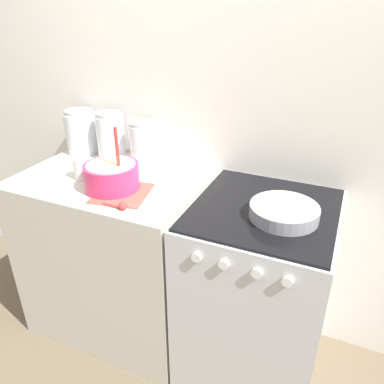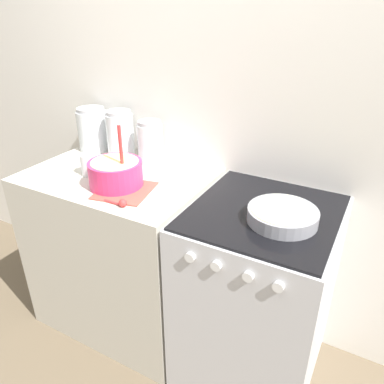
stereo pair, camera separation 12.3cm
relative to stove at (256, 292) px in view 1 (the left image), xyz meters
The scene contains 11 objects.
wall_back 0.88m from the stove, 132.59° to the left, with size 4.84×0.05×2.40m.
countertop_cabinet 0.79m from the stove, behind, with size 0.92×0.66×0.94m.
stove is the anchor object (origin of this frame).
mixing_bowl 0.89m from the stove, behind, with size 0.25×0.25×0.30m.
baking_pan 0.51m from the stove, 30.25° to the right, with size 0.28×0.28×0.06m.
storage_jar_left 1.29m from the stove, 168.76° to the left, with size 0.17×0.17×0.25m.
storage_jar_middle 1.12m from the stove, 166.41° to the left, with size 0.15×0.15×0.26m.
storage_jar_right 0.95m from the stove, 162.84° to the left, with size 0.14×0.14×0.23m.
tin_can 1.05m from the stove, behind, with size 0.08×0.08×0.11m.
recipe_page 0.80m from the stove, 167.93° to the right, with size 0.28×0.29×0.01m.
measuring_spoon 0.78m from the stove, 155.10° to the right, with size 0.12×0.04×0.04m.
Camera 1 is at (0.60, -1.07, 1.72)m, focal length 35.00 mm.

